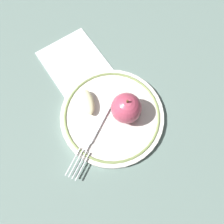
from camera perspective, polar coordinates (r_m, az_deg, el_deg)
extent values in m
plane|color=slate|center=(0.59, -1.52, -1.00)|extent=(2.00, 2.00, 0.00)
cylinder|color=silver|center=(0.59, 0.00, -1.01)|extent=(0.24, 0.24, 0.01)
torus|color=#7C9050|center=(0.58, 0.00, -0.78)|extent=(0.22, 0.22, 0.01)
sphere|color=#B7415A|center=(0.55, 3.30, 0.91)|extent=(0.07, 0.07, 0.07)
cylinder|color=brown|center=(0.51, 3.53, 2.42)|extent=(0.00, 0.00, 0.01)
ellipsoid|color=beige|center=(0.58, -5.51, 2.24)|extent=(0.06, 0.03, 0.02)
cube|color=silver|center=(0.57, -2.86, -2.44)|extent=(0.09, 0.08, 0.00)
cube|color=silver|center=(0.56, -5.75, -7.85)|extent=(0.02, 0.02, 0.00)
cube|color=silver|center=(0.56, -8.95, -11.12)|extent=(0.05, 0.04, 0.00)
cube|color=silver|center=(0.55, -8.22, -11.50)|extent=(0.05, 0.04, 0.00)
cube|color=silver|center=(0.55, -7.49, -11.88)|extent=(0.05, 0.04, 0.00)
cube|color=silver|center=(0.55, -6.75, -12.26)|extent=(0.05, 0.04, 0.00)
cube|color=white|center=(0.66, -8.68, 11.33)|extent=(0.20, 0.19, 0.01)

